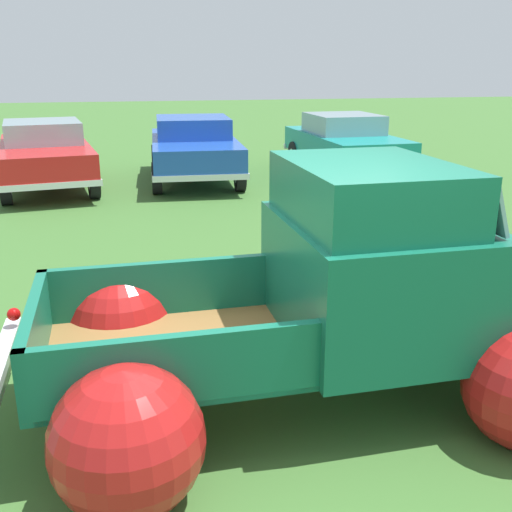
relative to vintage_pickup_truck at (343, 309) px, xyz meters
name	(u,v)px	position (x,y,z in m)	size (l,w,h in m)	color
ground_plane	(295,399)	(-0.39, -0.01, -0.76)	(80.00, 80.00, 0.00)	#3D6B2D
vintage_pickup_truck	(343,309)	(0.00, 0.00, 0.00)	(4.67, 2.86, 1.96)	black
show_car_1	(45,152)	(-3.34, 9.43, 0.02)	(2.46, 4.50, 1.43)	black
show_car_2	(194,146)	(-0.11, 9.73, 0.03)	(2.12, 4.44, 1.43)	black
show_car_3	(345,142)	(3.56, 9.79, 0.02)	(2.01, 4.23, 1.43)	black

